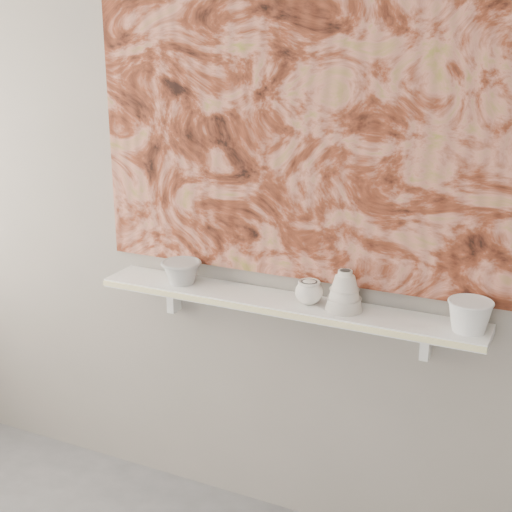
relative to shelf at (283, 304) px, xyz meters
The scene contains 11 objects.
wall_back 0.45m from the shelf, 90.00° to the left, with size 3.60×3.60×0.00m, color gray.
shelf is the anchor object (origin of this frame).
shelf_stripe 0.09m from the shelf, 90.00° to the right, with size 1.40×0.01×0.02m, color #F1E8A1.
bracket_left 0.50m from the shelf, behind, with size 0.03×0.06×0.12m, color white.
bracket_right 0.50m from the shelf, ahead, with size 0.03×0.06×0.12m, color white.
painting 0.63m from the shelf, 90.00° to the left, with size 1.50×0.03×1.10m, color maroon.
house_motif 0.55m from the shelf, ahead, with size 0.09×0.00×0.08m, color black.
bowl_grey 0.42m from the shelf, behind, with size 0.15×0.15×0.09m, color #9A9A98, non-canonical shape.
cup_cream 0.11m from the shelf, ahead, with size 0.10×0.10×0.09m, color silver, non-canonical shape.
bell_vessel 0.24m from the shelf, ahead, with size 0.13×0.13×0.14m, color silver, non-canonical shape.
bowl_white 0.63m from the shelf, ahead, with size 0.14×0.14×0.10m, color white, non-canonical shape.
Camera 1 is at (0.90, -0.63, 1.83)m, focal length 50.00 mm.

